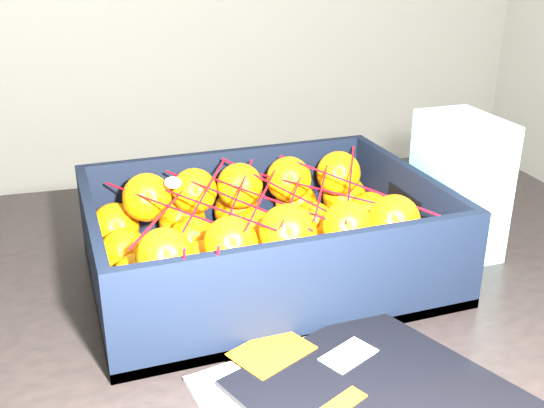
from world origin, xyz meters
name	(u,v)px	position (x,y,z in m)	size (l,w,h in m)	color
table	(236,355)	(0.01, 0.02, 0.65)	(1.25, 0.88, 0.75)	black
produce_crate	(264,249)	(0.05, 0.04, 0.79)	(0.42, 0.31, 0.12)	olive
clementine_heap	(265,232)	(0.05, 0.04, 0.81)	(0.40, 0.29, 0.11)	orange
mesh_net	(260,199)	(0.04, 0.03, 0.86)	(0.35, 0.28, 0.09)	red
retail_carton	(458,185)	(0.32, 0.03, 0.84)	(0.08, 0.12, 0.18)	white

